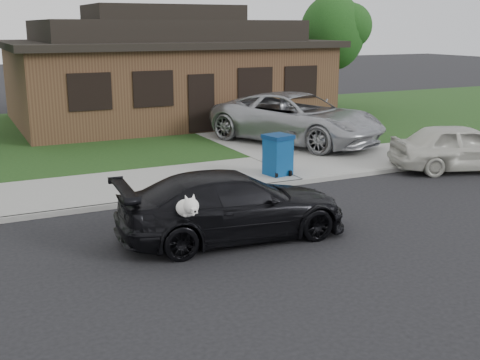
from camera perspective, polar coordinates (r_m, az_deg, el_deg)
name	(u,v)px	position (r m, az deg, el deg)	size (l,w,h in m)	color
ground	(227,251)	(10.98, -1.21, -6.75)	(120.00, 120.00, 0.00)	black
sidewalk	(145,184)	(15.44, -8.97, -0.41)	(60.00, 3.00, 0.12)	gray
curb	(165,199)	(14.06, -7.17, -1.83)	(60.00, 0.12, 0.12)	gray
lawn	(81,134)	(23.05, -14.84, 4.20)	(60.00, 13.00, 0.13)	#193814
driveway	(262,135)	(22.22, 2.12, 4.31)	(4.50, 13.00, 0.14)	gray
sedan	(233,205)	(11.45, -0.71, -2.42)	(4.56, 2.24, 1.29)	black
minivan	(297,118)	(20.29, 5.42, 5.87)	(2.76, 5.98, 1.66)	#A2A4A9
white_compact	(462,147)	(17.95, 20.27, 2.93)	(1.57, 3.91, 1.33)	beige
recycling_bin	(278,155)	(15.93, 3.61, 2.43)	(0.76, 0.76, 1.08)	navy
house	(165,71)	(25.74, -7.15, 10.23)	(12.60, 8.60, 4.65)	#422B1C
tree_1	(336,31)	(28.83, 9.11, 13.75)	(3.15, 3.00, 5.25)	#332114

